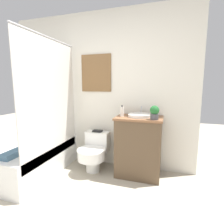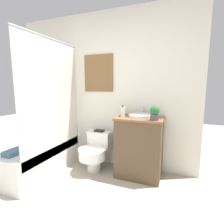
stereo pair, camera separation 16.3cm
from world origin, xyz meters
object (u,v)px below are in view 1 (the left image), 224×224
(potted_plant, at_px, (154,112))
(soap_bottle, at_px, (122,112))
(sink, at_px, (139,115))
(toilet, at_px, (94,151))
(book_on_tank, at_px, (98,131))

(potted_plant, bearing_deg, soap_bottle, 167.09)
(sink, bearing_deg, toilet, -174.40)
(soap_bottle, relative_size, book_on_tank, 1.08)
(sink, relative_size, book_on_tank, 2.39)
(sink, relative_size, potted_plant, 1.94)
(potted_plant, bearing_deg, toilet, 174.47)
(sink, xyz_separation_m, book_on_tank, (-0.70, 0.09, -0.31))
(soap_bottle, distance_m, potted_plant, 0.48)
(soap_bottle, bearing_deg, sink, 11.19)
(sink, bearing_deg, book_on_tank, 172.90)
(potted_plant, distance_m, book_on_tank, 1.02)
(potted_plant, height_order, book_on_tank, potted_plant)
(sink, height_order, book_on_tank, sink)
(toilet, height_order, sink, sink)
(soap_bottle, height_order, book_on_tank, soap_bottle)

